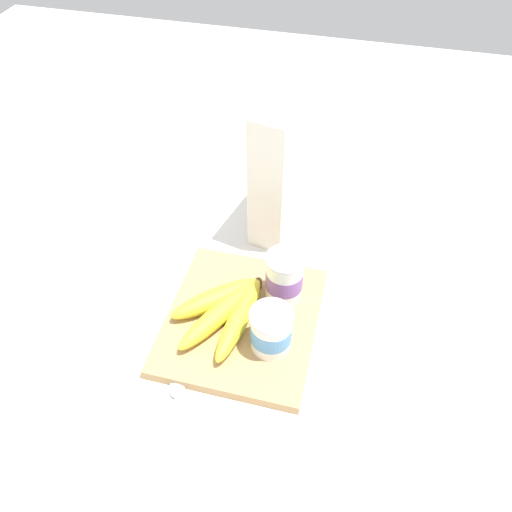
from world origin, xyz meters
name	(u,v)px	position (x,y,z in m)	size (l,w,h in m)	color
ground_plane	(242,324)	(0.00, 0.00, 0.00)	(2.40, 2.40, 0.00)	silver
cutting_board	(242,321)	(0.00, 0.00, 0.01)	(0.28, 0.25, 0.02)	tan
cereal_box	(287,165)	(-0.28, 0.01, 0.14)	(0.19, 0.07, 0.28)	white
yogurt_cup_front	(284,278)	(-0.06, 0.06, 0.07)	(0.07, 0.07, 0.10)	white
yogurt_cup_back	(271,330)	(0.04, 0.06, 0.06)	(0.07, 0.07, 0.08)	white
banana_bunch	(225,310)	(0.00, -0.03, 0.04)	(0.19, 0.15, 0.03)	yellow
spoon	(176,404)	(0.17, -0.06, 0.01)	(0.13, 0.06, 0.01)	silver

